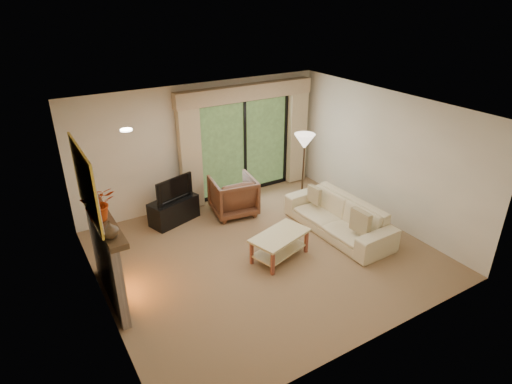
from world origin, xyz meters
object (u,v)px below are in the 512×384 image
armchair (233,196)px  sofa (338,217)px  media_console (174,210)px  coffee_table (280,246)px

armchair → sofa: armchair is taller
media_console → armchair: bearing=-32.5°
coffee_table → media_console: bearing=100.3°
coffee_table → armchair: bearing=70.7°
armchair → media_console: bearing=-6.2°
sofa → coffee_table: bearing=-85.8°
media_console → sofa: 3.26m
media_console → coffee_table: 2.44m
media_console → armchair: armchair is taller
media_console → coffee_table: (1.10, -2.18, -0.01)m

